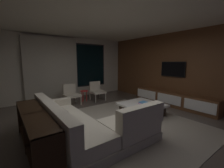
# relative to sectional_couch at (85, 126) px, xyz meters

# --- Properties ---
(floor) EXTENTS (9.20, 9.20, 0.00)m
(floor) POSITION_rel_sectional_couch_xyz_m (0.90, 0.13, -0.29)
(floor) COLOR #564C44
(back_wall_with_window) EXTENTS (6.60, 0.30, 2.70)m
(back_wall_with_window) POSITION_rel_sectional_couch_xyz_m (0.84, 3.75, 1.05)
(back_wall_with_window) COLOR beige
(back_wall_with_window) RESTS_ON floor
(media_wall) EXTENTS (0.12, 7.80, 2.70)m
(media_wall) POSITION_rel_sectional_couch_xyz_m (3.96, 0.13, 1.06)
(media_wall) COLOR brown
(media_wall) RESTS_ON floor
(ceiling) EXTENTS (8.20, 8.20, 0.00)m
(ceiling) POSITION_rel_sectional_couch_xyz_m (0.90, 0.13, 2.41)
(ceiling) COLOR beige
(area_rug) EXTENTS (3.20, 3.80, 0.01)m
(area_rug) POSITION_rel_sectional_couch_xyz_m (1.25, 0.03, -0.28)
(area_rug) COLOR gray
(area_rug) RESTS_ON floor
(sectional_couch) EXTENTS (1.98, 2.50, 0.82)m
(sectional_couch) POSITION_rel_sectional_couch_xyz_m (0.00, 0.00, 0.00)
(sectional_couch) COLOR #B1A997
(sectional_couch) RESTS_ON floor
(coffee_table) EXTENTS (1.16, 1.16, 0.36)m
(coffee_table) POSITION_rel_sectional_couch_xyz_m (2.04, 0.23, -0.10)
(coffee_table) COLOR black
(coffee_table) RESTS_ON floor
(book_stack_on_coffee_table) EXTENTS (0.29, 0.21, 0.05)m
(book_stack_on_coffee_table) POSITION_rel_sectional_couch_xyz_m (2.08, 0.22, 0.10)
(book_stack_on_coffee_table) COLOR #D89BC3
(book_stack_on_coffee_table) RESTS_ON coffee_table
(accent_chair_near_window) EXTENTS (0.56, 0.58, 0.78)m
(accent_chair_near_window) POSITION_rel_sectional_couch_xyz_m (1.86, 2.63, 0.14)
(accent_chair_near_window) COLOR #B2ADA0
(accent_chair_near_window) RESTS_ON floor
(accent_chair_by_curtain) EXTENTS (0.56, 0.58, 0.78)m
(accent_chair_by_curtain) POSITION_rel_sectional_couch_xyz_m (0.74, 2.66, 0.14)
(accent_chair_by_curtain) COLOR #B2ADA0
(accent_chair_by_curtain) RESTS_ON floor
(side_stool) EXTENTS (0.32, 0.32, 0.46)m
(side_stool) POSITION_rel_sectional_couch_xyz_m (1.30, 2.69, 0.08)
(side_stool) COLOR red
(side_stool) RESTS_ON floor
(media_console) EXTENTS (0.46, 3.10, 0.52)m
(media_console) POSITION_rel_sectional_couch_xyz_m (3.67, 0.18, -0.04)
(media_console) COLOR brown
(media_console) RESTS_ON floor
(mounted_tv) EXTENTS (0.05, 0.96, 0.56)m
(mounted_tv) POSITION_rel_sectional_couch_xyz_m (3.85, 0.38, 1.06)
(mounted_tv) COLOR black
(console_table_behind_couch) EXTENTS (0.40, 2.10, 0.74)m
(console_table_behind_couch) POSITION_rel_sectional_couch_xyz_m (-0.91, 0.13, 0.13)
(console_table_behind_couch) COLOR black
(console_table_behind_couch) RESTS_ON floor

